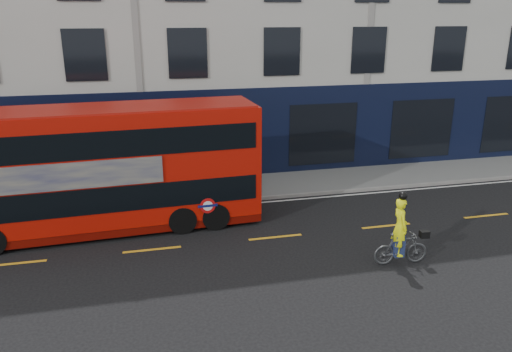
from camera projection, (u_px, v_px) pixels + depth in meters
name	position (u px, v px, depth m)	size (l,w,h in m)	color
ground	(154.00, 273.00, 14.21)	(120.00, 120.00, 0.00)	black
pavement	(148.00, 194.00, 20.21)	(60.00, 3.00, 0.12)	slate
kerb	(149.00, 208.00, 18.82)	(60.00, 0.12, 0.13)	gray
building_terrace	(133.00, 4.00, 23.87)	(50.00, 10.07, 15.00)	#BCB9B1
road_edge_line	(149.00, 212.00, 18.56)	(58.00, 0.10, 0.01)	silver
lane_dashes	(152.00, 250.00, 15.60)	(58.00, 0.12, 0.01)	#F1A71C
bus	(103.00, 169.00, 16.48)	(10.51, 2.87, 4.19)	#BC1107
cyclist	(401.00, 240.00, 14.49)	(1.67, 0.66, 2.26)	#454749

